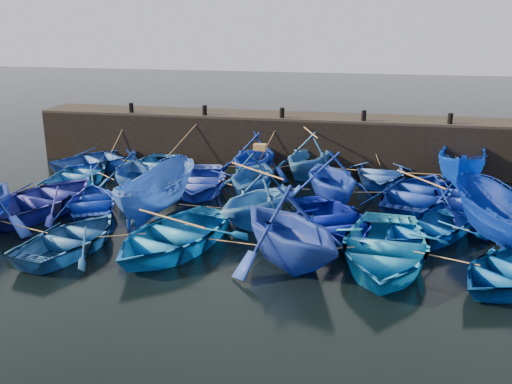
% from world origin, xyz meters
% --- Properties ---
extents(ground, '(120.00, 120.00, 0.00)m').
position_xyz_m(ground, '(0.00, 0.00, 0.00)').
color(ground, black).
rests_on(ground, ground).
extents(quay_wall, '(26.00, 2.50, 2.50)m').
position_xyz_m(quay_wall, '(0.00, 10.50, 1.25)').
color(quay_wall, black).
rests_on(quay_wall, ground).
extents(quay_top, '(26.00, 2.50, 0.12)m').
position_xyz_m(quay_top, '(0.00, 10.50, 2.56)').
color(quay_top, black).
rests_on(quay_top, quay_wall).
extents(bollard_0, '(0.24, 0.24, 0.50)m').
position_xyz_m(bollard_0, '(-8.00, 9.60, 2.87)').
color(bollard_0, black).
rests_on(bollard_0, quay_top).
extents(bollard_1, '(0.24, 0.24, 0.50)m').
position_xyz_m(bollard_1, '(-4.00, 9.60, 2.87)').
color(bollard_1, black).
rests_on(bollard_1, quay_top).
extents(bollard_2, '(0.24, 0.24, 0.50)m').
position_xyz_m(bollard_2, '(0.00, 9.60, 2.87)').
color(bollard_2, black).
rests_on(bollard_2, quay_top).
extents(bollard_3, '(0.24, 0.24, 0.50)m').
position_xyz_m(bollard_3, '(4.00, 9.60, 2.87)').
color(bollard_3, black).
rests_on(bollard_3, quay_top).
extents(bollard_4, '(0.24, 0.24, 0.50)m').
position_xyz_m(bollard_4, '(8.00, 9.60, 2.87)').
color(bollard_4, black).
rests_on(bollard_4, quay_top).
extents(boat_0, '(5.67, 6.03, 1.02)m').
position_xyz_m(boat_0, '(-9.02, 7.74, 0.51)').
color(boat_0, '#1C419A').
rests_on(boat_0, ground).
extents(boat_1, '(3.91, 5.00, 0.95)m').
position_xyz_m(boat_1, '(-5.75, 7.17, 0.47)').
color(boat_1, blue).
rests_on(boat_1, ground).
extents(boat_2, '(4.20, 4.70, 2.23)m').
position_xyz_m(boat_2, '(-0.99, 7.50, 1.12)').
color(boat_2, '#0C2A97').
rests_on(boat_2, ground).
extents(boat_3, '(4.74, 5.12, 2.22)m').
position_xyz_m(boat_3, '(1.55, 8.22, 1.11)').
color(boat_3, '#245C9E').
rests_on(boat_3, ground).
extents(boat_4, '(3.54, 4.89, 1.00)m').
position_xyz_m(boat_4, '(4.92, 7.98, 0.50)').
color(boat_4, '#1E4793').
rests_on(boat_4, ground).
extents(boat_5, '(3.02, 5.63, 2.06)m').
position_xyz_m(boat_5, '(8.52, 7.96, 1.03)').
color(boat_5, '#0336CF').
rests_on(boat_5, ground).
extents(boat_6, '(3.20, 4.33, 0.87)m').
position_xyz_m(boat_6, '(-8.72, 5.13, 0.43)').
color(boat_6, blue).
rests_on(boat_6, ground).
extents(boat_7, '(4.58, 4.87, 2.04)m').
position_xyz_m(boat_7, '(-5.72, 4.18, 1.02)').
color(boat_7, navy).
rests_on(boat_7, ground).
extents(boat_8, '(4.23, 5.39, 1.02)m').
position_xyz_m(boat_8, '(-2.93, 4.92, 0.51)').
color(boat_8, blue).
rests_on(boat_8, ground).
extents(boat_9, '(3.81, 4.33, 2.14)m').
position_xyz_m(boat_9, '(-0.38, 4.41, 1.07)').
color(boat_9, '#1A4C8E').
rests_on(boat_9, ground).
extents(boat_10, '(5.10, 5.45, 2.31)m').
position_xyz_m(boat_10, '(2.93, 4.46, 1.16)').
color(boat_10, '#1536B8').
rests_on(boat_10, ground).
extents(boat_11, '(5.47, 6.48, 1.15)m').
position_xyz_m(boat_11, '(6.48, 4.77, 0.57)').
color(boat_11, navy).
rests_on(boat_11, ground).
extents(boat_12, '(4.17, 5.66, 1.14)m').
position_xyz_m(boat_12, '(8.34, 4.52, 0.57)').
color(boat_12, '#1A34D5').
rests_on(boat_12, ground).
extents(boat_13, '(4.96, 6.10, 1.12)m').
position_xyz_m(boat_13, '(-8.15, 1.16, 0.56)').
color(boat_13, navy).
rests_on(boat_13, ground).
extents(boat_14, '(4.60, 5.13, 0.88)m').
position_xyz_m(boat_14, '(-6.32, 1.50, 0.44)').
color(boat_14, '#0C2BA2').
rests_on(boat_14, ground).
extents(boat_15, '(2.58, 5.21, 1.93)m').
position_xyz_m(boat_15, '(-3.59, 1.51, 0.97)').
color(boat_15, '#2550A8').
rests_on(boat_15, ground).
extents(boat_16, '(4.85, 5.06, 2.06)m').
position_xyz_m(boat_16, '(0.40, 1.39, 1.03)').
color(boat_16, blue).
rests_on(boat_16, ground).
extents(boat_17, '(5.44, 6.07, 1.04)m').
position_xyz_m(boat_17, '(3.23, 1.03, 0.52)').
color(boat_17, '#000C7E').
rests_on(boat_17, ground).
extents(boat_18, '(5.25, 5.40, 0.91)m').
position_xyz_m(boat_18, '(6.45, 1.05, 0.46)').
color(boat_18, '#054296').
rests_on(boat_18, ground).
extents(boat_19, '(3.56, 5.57, 2.02)m').
position_xyz_m(boat_19, '(8.77, 0.86, 1.01)').
color(boat_19, navy).
rests_on(boat_19, ground).
extents(boat_21, '(3.89, 4.89, 0.91)m').
position_xyz_m(boat_21, '(-5.10, -2.25, 0.46)').
color(boat_21, navy).
rests_on(boat_21, ground).
extents(boat_22, '(5.34, 6.32, 1.12)m').
position_xyz_m(boat_22, '(-1.85, -1.62, 0.56)').
color(boat_22, '#0C60B5').
rests_on(boat_22, ground).
extents(boat_23, '(6.27, 6.30, 2.51)m').
position_xyz_m(boat_23, '(2.10, -1.87, 1.26)').
color(boat_23, navy).
rests_on(boat_23, ground).
extents(boat_24, '(4.52, 6.07, 1.21)m').
position_xyz_m(boat_24, '(5.02, -1.37, 0.60)').
color(boat_24, blue).
rests_on(boat_24, ground).
extents(wooden_crate, '(0.52, 0.35, 0.26)m').
position_xyz_m(wooden_crate, '(-0.08, 4.41, 2.28)').
color(wooden_crate, olive).
rests_on(wooden_crate, boat_9).
extents(mooring_ropes, '(17.58, 11.80, 2.10)m').
position_xyz_m(mooring_ropes, '(-0.37, 4.92, 0.88)').
color(mooring_ropes, tan).
rests_on(mooring_ropes, ground).
extents(loose_oars, '(10.58, 11.92, 1.16)m').
position_xyz_m(loose_oars, '(1.65, 3.19, 1.67)').
color(loose_oars, '#99724C').
rests_on(loose_oars, ground).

